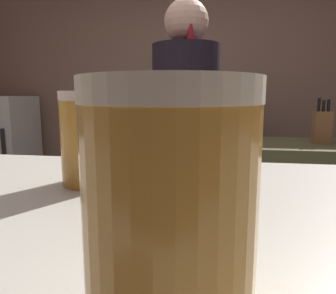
{
  "coord_description": "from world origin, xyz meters",
  "views": [
    {
      "loc": [
        0.22,
        -1.38,
        1.18
      ],
      "look_at": [
        0.13,
        -0.75,
        1.08
      ],
      "focal_mm": 34.04,
      "sensor_mm": 36.0,
      "label": 1
    }
  ],
  "objects_px": {
    "bartender": "(186,139)",
    "bottle_soy": "(230,93)",
    "mini_fridge": "(6,150)",
    "pint_glass_near": "(170,218)",
    "knife_block": "(322,127)",
    "pint_glass_far": "(90,138)",
    "mixing_bowl": "(173,139)",
    "bottle_olive_oil": "(239,91)",
    "chefs_knife": "(235,142)"
  },
  "relations": [
    {
      "from": "bartender",
      "to": "bottle_soy",
      "type": "height_order",
      "value": "bartender"
    },
    {
      "from": "bartender",
      "to": "mini_fridge",
      "type": "bearing_deg",
      "value": 36.64
    },
    {
      "from": "bartender",
      "to": "pint_glass_near",
      "type": "height_order",
      "value": "bartender"
    },
    {
      "from": "knife_block",
      "to": "pint_glass_far",
      "type": "xyz_separation_m",
      "value": [
        -0.82,
        -1.68,
        0.13
      ]
    },
    {
      "from": "mixing_bowl",
      "to": "pint_glass_near",
      "type": "relative_size",
      "value": 1.38
    },
    {
      "from": "pint_glass_far",
      "to": "bottle_soy",
      "type": "xyz_separation_m",
      "value": [
        0.29,
        2.89,
        0.08
      ]
    },
    {
      "from": "knife_block",
      "to": "bottle_olive_oil",
      "type": "height_order",
      "value": "bottle_olive_oil"
    },
    {
      "from": "knife_block",
      "to": "mixing_bowl",
      "type": "height_order",
      "value": "knife_block"
    },
    {
      "from": "knife_block",
      "to": "pint_glass_near",
      "type": "xyz_separation_m",
      "value": [
        -0.67,
        -1.96,
        0.13
      ]
    },
    {
      "from": "chefs_knife",
      "to": "pint_glass_near",
      "type": "bearing_deg",
      "value": -110.69
    },
    {
      "from": "knife_block",
      "to": "bottle_olive_oil",
      "type": "distance_m",
      "value": 1.22
    },
    {
      "from": "pint_glass_near",
      "to": "bottle_olive_oil",
      "type": "relative_size",
      "value": 0.51
    },
    {
      "from": "pint_glass_far",
      "to": "bottle_olive_oil",
      "type": "bearing_deg",
      "value": 82.35
    },
    {
      "from": "mixing_bowl",
      "to": "mini_fridge",
      "type": "bearing_deg",
      "value": 150.62
    },
    {
      "from": "chefs_knife",
      "to": "mini_fridge",
      "type": "bearing_deg",
      "value": 139.16
    },
    {
      "from": "bottle_soy",
      "to": "bartender",
      "type": "bearing_deg",
      "value": -99.52
    },
    {
      "from": "knife_block",
      "to": "bottle_soy",
      "type": "distance_m",
      "value": 1.33
    },
    {
      "from": "bottle_soy",
      "to": "bottle_olive_oil",
      "type": "height_order",
      "value": "bottle_olive_oil"
    },
    {
      "from": "mixing_bowl",
      "to": "pint_glass_far",
      "type": "bearing_deg",
      "value": -86.21
    },
    {
      "from": "chefs_knife",
      "to": "bottle_olive_oil",
      "type": "bearing_deg",
      "value": 69.32
    },
    {
      "from": "mini_fridge",
      "to": "knife_block",
      "type": "xyz_separation_m",
      "value": [
        2.94,
        -1.03,
        0.4
      ]
    },
    {
      "from": "bottle_olive_oil",
      "to": "chefs_knife",
      "type": "bearing_deg",
      "value": -94.11
    },
    {
      "from": "pint_glass_near",
      "to": "bottle_soy",
      "type": "relative_size",
      "value": 0.66
    },
    {
      "from": "bottle_soy",
      "to": "mini_fridge",
      "type": "bearing_deg",
      "value": -175.88
    },
    {
      "from": "mini_fridge",
      "to": "bartender",
      "type": "height_order",
      "value": "bartender"
    },
    {
      "from": "knife_block",
      "to": "bottle_soy",
      "type": "xyz_separation_m",
      "value": [
        -0.53,
        1.2,
        0.21
      ]
    },
    {
      "from": "mixing_bowl",
      "to": "bottle_soy",
      "type": "distance_m",
      "value": 1.4
    },
    {
      "from": "knife_block",
      "to": "bottle_soy",
      "type": "relative_size",
      "value": 1.43
    },
    {
      "from": "mini_fridge",
      "to": "bottle_olive_oil",
      "type": "distance_m",
      "value": 2.58
    },
    {
      "from": "chefs_knife",
      "to": "pint_glass_far",
      "type": "height_order",
      "value": "pint_glass_far"
    },
    {
      "from": "mixing_bowl",
      "to": "chefs_knife",
      "type": "bearing_deg",
      "value": 6.97
    },
    {
      "from": "mini_fridge",
      "to": "knife_block",
      "type": "distance_m",
      "value": 3.14
    },
    {
      "from": "mini_fridge",
      "to": "chefs_knife",
      "type": "distance_m",
      "value": 2.66
    },
    {
      "from": "mixing_bowl",
      "to": "pint_glass_near",
      "type": "bearing_deg",
      "value": -82.05
    },
    {
      "from": "mini_fridge",
      "to": "chefs_knife",
      "type": "height_order",
      "value": "mini_fridge"
    },
    {
      "from": "pint_glass_near",
      "to": "chefs_knife",
      "type": "bearing_deg",
      "value": 85.89
    },
    {
      "from": "mixing_bowl",
      "to": "bottle_soy",
      "type": "bearing_deg",
      "value": 73.14
    },
    {
      "from": "chefs_knife",
      "to": "pint_glass_near",
      "type": "relative_size",
      "value": 1.82
    },
    {
      "from": "mini_fridge",
      "to": "mixing_bowl",
      "type": "relative_size",
      "value": 6.48
    },
    {
      "from": "chefs_knife",
      "to": "mixing_bowl",
      "type": "bearing_deg",
      "value": 170.39
    },
    {
      "from": "mini_fridge",
      "to": "pint_glass_far",
      "type": "bearing_deg",
      "value": -51.97
    },
    {
      "from": "bartender",
      "to": "pint_glass_far",
      "type": "height_order",
      "value": "bartender"
    },
    {
      "from": "pint_glass_near",
      "to": "bottle_soy",
      "type": "height_order",
      "value": "bottle_soy"
    },
    {
      "from": "bartender",
      "to": "knife_block",
      "type": "xyz_separation_m",
      "value": [
        0.81,
        0.46,
        0.03
      ]
    },
    {
      "from": "pint_glass_far",
      "to": "pint_glass_near",
      "type": "bearing_deg",
      "value": -60.83
    },
    {
      "from": "mini_fridge",
      "to": "mixing_bowl",
      "type": "bearing_deg",
      "value": -29.38
    },
    {
      "from": "bottle_soy",
      "to": "pint_glass_near",
      "type": "bearing_deg",
      "value": -92.51
    },
    {
      "from": "knife_block",
      "to": "pint_glass_near",
      "type": "height_order",
      "value": "pint_glass_near"
    },
    {
      "from": "knife_block",
      "to": "pint_glass_near",
      "type": "bearing_deg",
      "value": -108.78
    },
    {
      "from": "mixing_bowl",
      "to": "chefs_knife",
      "type": "height_order",
      "value": "mixing_bowl"
    }
  ]
}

